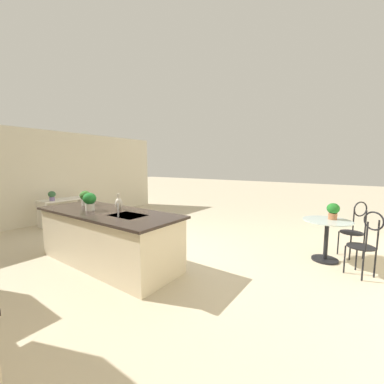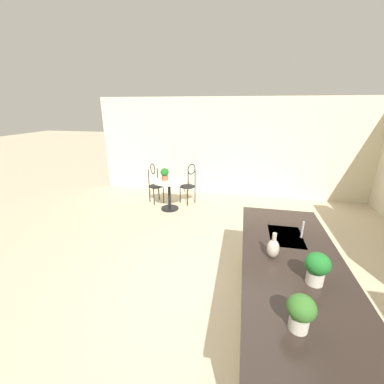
{
  "view_description": "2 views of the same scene",
  "coord_description": "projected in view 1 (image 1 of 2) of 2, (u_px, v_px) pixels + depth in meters",
  "views": [
    {
      "loc": [
        -3.21,
        3.27,
        1.73
      ],
      "look_at": [
        -0.66,
        -0.34,
        1.2
      ],
      "focal_mm": 22.19,
      "sensor_mm": 36.0,
      "label": 1
    },
    {
      "loc": [
        2.63,
        0.24,
        2.47
      ],
      "look_at": [
        -1.25,
        -0.57,
        1.06
      ],
      "focal_mm": 22.77,
      "sensor_mm": 36.0,
      "label": 2
    }
  ],
  "objects": [
    {
      "name": "writing_desk",
      "position": [
        64.0,
        207.0,
        6.78
      ],
      "size": [
        0.6,
        1.2,
        0.74
      ],
      "color": "white",
      "rests_on": "ground"
    },
    {
      "name": "chair_by_island",
      "position": [
        355.0,
        227.0,
        4.4
      ],
      "size": [
        0.54,
        0.54,
        1.04
      ],
      "color": "black",
      "rests_on": "ground"
    },
    {
      "name": "potted_plant_on_table",
      "position": [
        333.0,
        210.0,
        4.23
      ],
      "size": [
        0.21,
        0.21,
        0.29
      ],
      "color": "#9E603D",
      "rests_on": "bistro_table"
    },
    {
      "name": "sink_faucet",
      "position": [
        118.0,
        210.0,
        3.6
      ],
      "size": [
        0.02,
        0.02,
        0.22
      ],
      "primitive_type": "cylinder",
      "color": "#B2B5BA",
      "rests_on": "kitchen_island"
    },
    {
      "name": "potted_plant_on_desk",
      "position": [
        52.0,
        195.0,
        6.39
      ],
      "size": [
        0.19,
        0.19,
        0.26
      ],
      "color": "#7A669E",
      "rests_on": "writing_desk"
    },
    {
      "name": "kitchen_island",
      "position": [
        108.0,
        237.0,
        4.13
      ],
      "size": [
        2.8,
        1.06,
        0.92
      ],
      "color": "beige",
      "rests_on": "ground"
    },
    {
      "name": "chair_near_window",
      "position": [
        365.0,
        241.0,
        3.59
      ],
      "size": [
        0.53,
        0.53,
        1.04
      ],
      "color": "black",
      "rests_on": "ground"
    },
    {
      "name": "wall_right",
      "position": [
        49.0,
        177.0,
        6.99
      ],
      "size": [
        0.12,
        7.8,
        2.7
      ],
      "primitive_type": "cube",
      "color": "beige",
      "rests_on": "ground"
    },
    {
      "name": "potted_plant_counter_near",
      "position": [
        90.0,
        200.0,
        4.13
      ],
      "size": [
        0.22,
        0.22,
        0.31
      ],
      "color": "beige",
      "rests_on": "kitchen_island"
    },
    {
      "name": "bistro_table",
      "position": [
        326.0,
        236.0,
        4.23
      ],
      "size": [
        0.8,
        0.8,
        0.74
      ],
      "color": "black",
      "rests_on": "ground"
    },
    {
      "name": "vase_on_counter",
      "position": [
        119.0,
        204.0,
        4.21
      ],
      "size": [
        0.13,
        0.13,
        0.29
      ],
      "color": "#BCB29E",
      "rests_on": "kitchen_island"
    },
    {
      "name": "potted_plant_counter_far",
      "position": [
        85.0,
        197.0,
        4.64
      ],
      "size": [
        0.2,
        0.2,
        0.29
      ],
      "color": "beige",
      "rests_on": "kitchen_island"
    },
    {
      "name": "ground_plane",
      "position": [
        155.0,
        252.0,
        4.7
      ],
      "size": [
        40.0,
        40.0,
        0.0
      ],
      "primitive_type": "plane",
      "color": "beige"
    }
  ]
}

